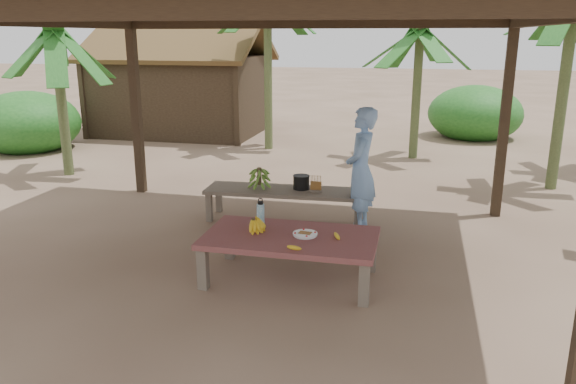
% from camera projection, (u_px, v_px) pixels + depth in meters
% --- Properties ---
extents(ground, '(80.00, 80.00, 0.00)m').
position_uv_depth(ground, '(267.00, 257.00, 6.61)').
color(ground, brown).
rests_on(ground, ground).
extents(pavilion, '(6.60, 5.60, 2.95)m').
position_uv_depth(pavilion, '(263.00, 9.00, 5.85)').
color(pavilion, black).
rests_on(pavilion, ground).
extents(work_table, '(1.81, 1.01, 0.50)m').
position_uv_depth(work_table, '(290.00, 241.00, 5.88)').
color(work_table, brown).
rests_on(work_table, ground).
extents(bench, '(2.23, 0.71, 0.45)m').
position_uv_depth(bench, '(285.00, 193.00, 7.81)').
color(bench, brown).
rests_on(bench, ground).
extents(ripe_banana_bunch, '(0.28, 0.25, 0.15)m').
position_uv_depth(ripe_banana_bunch, '(253.00, 224.00, 5.98)').
color(ripe_banana_bunch, yellow).
rests_on(ripe_banana_bunch, work_table).
extents(plate, '(0.26, 0.26, 0.04)m').
position_uv_depth(plate, '(305.00, 234.00, 5.84)').
color(plate, white).
rests_on(plate, work_table).
extents(loose_banana_front, '(0.15, 0.06, 0.04)m').
position_uv_depth(loose_banana_front, '(294.00, 248.00, 5.46)').
color(loose_banana_front, yellow).
rests_on(loose_banana_front, work_table).
extents(loose_banana_side, '(0.11, 0.16, 0.04)m').
position_uv_depth(loose_banana_side, '(337.00, 236.00, 5.78)').
color(loose_banana_side, yellow).
rests_on(loose_banana_side, work_table).
extents(water_flask, '(0.08, 0.08, 0.31)m').
position_uv_depth(water_flask, '(261.00, 214.00, 6.15)').
color(water_flask, '#3C95BC').
rests_on(water_flask, work_table).
extents(green_banana_stalk, '(0.29, 0.29, 0.31)m').
position_uv_depth(green_banana_stalk, '(259.00, 177.00, 7.81)').
color(green_banana_stalk, '#598C2D').
rests_on(green_banana_stalk, bench).
extents(cooking_pot, '(0.22, 0.22, 0.19)m').
position_uv_depth(cooking_pot, '(301.00, 183.00, 7.79)').
color(cooking_pot, black).
rests_on(cooking_pot, bench).
extents(skewer_rack, '(0.18, 0.09, 0.24)m').
position_uv_depth(skewer_rack, '(316.00, 183.00, 7.64)').
color(skewer_rack, '#A57F47').
rests_on(skewer_rack, bench).
extents(woman, '(0.43, 0.62, 1.64)m').
position_uv_depth(woman, '(361.00, 170.00, 7.34)').
color(woman, '#75A1DE').
rests_on(woman, ground).
extents(hut, '(4.40, 3.43, 2.85)m').
position_uv_depth(hut, '(183.00, 91.00, 14.81)').
color(hut, black).
rests_on(hut, ground).
extents(banana_plant_ne, '(1.80, 1.80, 3.32)m').
position_uv_depth(banana_plant_ne, '(573.00, 15.00, 8.81)').
color(banana_plant_ne, '#596638').
rests_on(banana_plant_ne, ground).
extents(banana_plant_n, '(1.80, 1.80, 2.88)m').
position_uv_depth(banana_plant_n, '(420.00, 42.00, 11.32)').
color(banana_plant_n, '#596638').
rests_on(banana_plant_n, ground).
extents(banana_plant_nw, '(1.80, 1.80, 3.57)m').
position_uv_depth(banana_plant_nw, '(268.00, 9.00, 12.11)').
color(banana_plant_nw, '#596638').
rests_on(banana_plant_nw, ground).
extents(banana_plant_w, '(1.80, 1.80, 2.80)m').
position_uv_depth(banana_plant_w, '(56.00, 47.00, 9.91)').
color(banana_plant_w, '#596638').
rests_on(banana_plant_w, ground).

